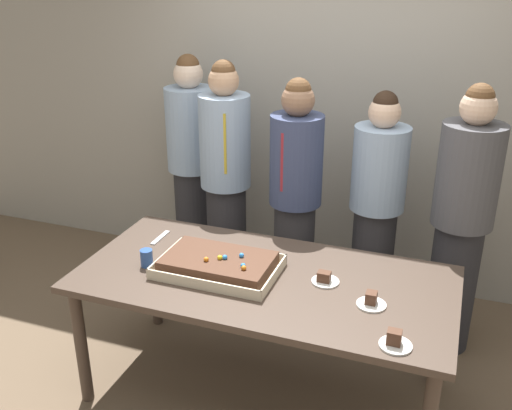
{
  "coord_description": "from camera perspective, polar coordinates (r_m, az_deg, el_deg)",
  "views": [
    {
      "loc": [
        0.92,
        -2.62,
        2.38
      ],
      "look_at": [
        -0.1,
        0.15,
        1.13
      ],
      "focal_mm": 40.8,
      "sensor_mm": 36.0,
      "label": 1
    }
  ],
  "objects": [
    {
      "name": "ground_plane",
      "position": [
        3.66,
        0.73,
        -17.73
      ],
      "size": [
        12.0,
        12.0,
        0.0
      ],
      "primitive_type": "plane",
      "color": "brown"
    },
    {
      "name": "interior_back_panel",
      "position": [
        4.41,
        7.95,
        11.13
      ],
      "size": [
        8.0,
        0.12,
        3.0
      ],
      "primitive_type": "cube",
      "color": "#9E998E",
      "rests_on": "ground_plane"
    },
    {
      "name": "party_table",
      "position": [
        3.24,
        0.79,
        -8.23
      ],
      "size": [
        2.05,
        0.99,
        0.78
      ],
      "color": "#47382D",
      "rests_on": "ground_plane"
    },
    {
      "name": "sheet_cake",
      "position": [
        3.24,
        -3.71,
        -5.84
      ],
      "size": [
        0.66,
        0.43,
        0.12
      ],
      "color": "beige",
      "rests_on": "party_table"
    },
    {
      "name": "plated_slice_near_left",
      "position": [
        2.74,
        13.45,
        -12.86
      ],
      "size": [
        0.15,
        0.15,
        0.08
      ],
      "color": "white",
      "rests_on": "party_table"
    },
    {
      "name": "plated_slice_near_right",
      "position": [
        3.0,
        11.23,
        -9.24
      ],
      "size": [
        0.15,
        0.15,
        0.07
      ],
      "color": "white",
      "rests_on": "party_table"
    },
    {
      "name": "plated_slice_far_left",
      "position": [
        3.16,
        6.75,
        -7.23
      ],
      "size": [
        0.15,
        0.15,
        0.06
      ],
      "color": "white",
      "rests_on": "party_table"
    },
    {
      "name": "drink_cup_nearest",
      "position": [
        3.34,
        -10.68,
        -5.12
      ],
      "size": [
        0.07,
        0.07,
        0.1
      ],
      "primitive_type": "cylinder",
      "color": "#2D5199",
      "rests_on": "party_table"
    },
    {
      "name": "cake_server_utensil",
      "position": [
        3.67,
        -9.36,
        -3.17
      ],
      "size": [
        0.03,
        0.2,
        0.01
      ],
      "primitive_type": "cube",
      "color": "silver",
      "rests_on": "party_table"
    },
    {
      "name": "person_serving_front",
      "position": [
        4.15,
        -2.98,
        2.3
      ],
      "size": [
        0.36,
        0.36,
        1.78
      ],
      "rotation": [
        0.0,
        0.0,
        -1.21
      ],
      "color": "#28282D",
      "rests_on": "ground_plane"
    },
    {
      "name": "person_green_shirt_behind",
      "position": [
        3.94,
        11.69,
        -0.54
      ],
      "size": [
        0.36,
        0.36,
        1.65
      ],
      "rotation": [
        0.0,
        0.0,
        -2.18
      ],
      "color": "#28282D",
      "rests_on": "ground_plane"
    },
    {
      "name": "person_striped_tie_right",
      "position": [
        4.55,
        -6.26,
        3.84
      ],
      "size": [
        0.38,
        0.38,
        1.76
      ],
      "rotation": [
        0.0,
        0.0,
        -1.02
      ],
      "color": "#28282D",
      "rests_on": "ground_plane"
    },
    {
      "name": "person_far_right_suit",
      "position": [
        3.79,
        19.49,
        -1.49
      ],
      "size": [
        0.37,
        0.37,
        1.75
      ],
      "rotation": [
        0.0,
        0.0,
        -2.51
      ],
      "color": "#28282D",
      "rests_on": "ground_plane"
    },
    {
      "name": "person_left_edge_reaching",
      "position": [
        3.9,
        3.86,
        0.36
      ],
      "size": [
        0.35,
        0.35,
        1.72
      ],
      "rotation": [
        0.0,
        0.0,
        -1.77
      ],
      "color": "#28282D",
      "rests_on": "ground_plane"
    }
  ]
}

